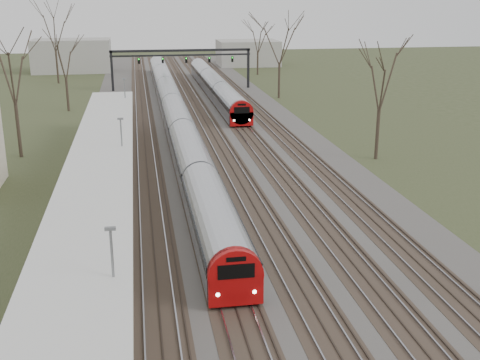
% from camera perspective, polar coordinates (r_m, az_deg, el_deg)
% --- Properties ---
extents(track_bed, '(24.00, 160.00, 0.22)m').
position_cam_1_polar(track_bed, '(63.40, -3.39, 4.52)').
color(track_bed, '#474442').
rests_on(track_bed, ground).
extents(platform, '(3.50, 69.00, 1.00)m').
position_cam_1_polar(platform, '(46.08, -12.48, -0.22)').
color(platform, '#9E9B93').
rests_on(platform, ground).
extents(canopy, '(4.10, 50.00, 3.11)m').
position_cam_1_polar(canopy, '(40.81, -13.03, 2.49)').
color(canopy, slate).
rests_on(canopy, platform).
extents(signal_gantry, '(21.00, 0.59, 6.08)m').
position_cam_1_polar(signal_gantry, '(92.17, -5.59, 11.52)').
color(signal_gantry, black).
rests_on(signal_gantry, ground).
extents(tree_west_far, '(5.50, 5.50, 11.33)m').
position_cam_1_polar(tree_west_far, '(55.80, -20.86, 9.98)').
color(tree_west_far, '#2D231C').
rests_on(tree_west_far, ground).
extents(tree_east_far, '(5.00, 5.00, 10.30)m').
position_cam_1_polar(tree_east_far, '(53.06, 13.25, 9.52)').
color(tree_east_far, '#2D231C').
rests_on(tree_east_far, ground).
extents(train_near, '(2.62, 90.21, 3.05)m').
position_cam_1_polar(train_near, '(70.47, -6.39, 6.91)').
color(train_near, '#A3A6AD').
rests_on(train_near, ground).
extents(train_far, '(2.62, 45.21, 3.05)m').
position_cam_1_polar(train_far, '(86.90, -2.41, 8.96)').
color(train_far, '#A3A6AD').
rests_on(train_far, ground).
extents(passenger, '(0.65, 0.80, 1.90)m').
position_cam_1_polar(passenger, '(26.14, -14.55, -10.87)').
color(passenger, '#324561').
rests_on(passenger, platform).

